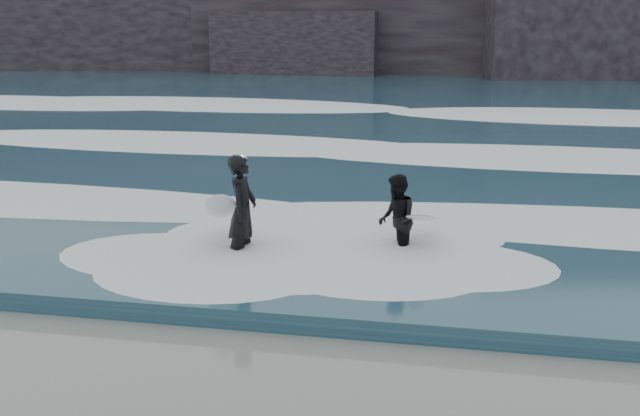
# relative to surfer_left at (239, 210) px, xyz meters

# --- Properties ---
(sea) EXTENTS (90.00, 52.00, 0.30)m
(sea) POSITION_rel_surfer_left_xyz_m (0.62, 23.22, -0.82)
(sea) COLOR #1F3F50
(sea) RESTS_ON ground
(foam_near) EXTENTS (60.00, 3.20, 0.20)m
(foam_near) POSITION_rel_surfer_left_xyz_m (0.62, 3.22, -0.57)
(foam_near) COLOR white
(foam_near) RESTS_ON sea
(foam_mid) EXTENTS (60.00, 4.00, 0.24)m
(foam_mid) POSITION_rel_surfer_left_xyz_m (0.62, 10.22, -0.55)
(foam_mid) COLOR white
(foam_mid) RESTS_ON sea
(foam_far) EXTENTS (60.00, 4.80, 0.30)m
(foam_far) POSITION_rel_surfer_left_xyz_m (0.62, 19.22, -0.52)
(foam_far) COLOR white
(foam_far) RESTS_ON sea
(surfer_left) EXTENTS (1.18, 1.93, 1.93)m
(surfer_left) POSITION_rel_surfer_left_xyz_m (0.00, 0.00, 0.00)
(surfer_left) COLOR black
(surfer_left) RESTS_ON ground
(surfer_right) EXTENTS (1.06, 1.85, 1.56)m
(surfer_right) POSITION_rel_surfer_left_xyz_m (2.65, 0.63, -0.18)
(surfer_right) COLOR black
(surfer_right) RESTS_ON ground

